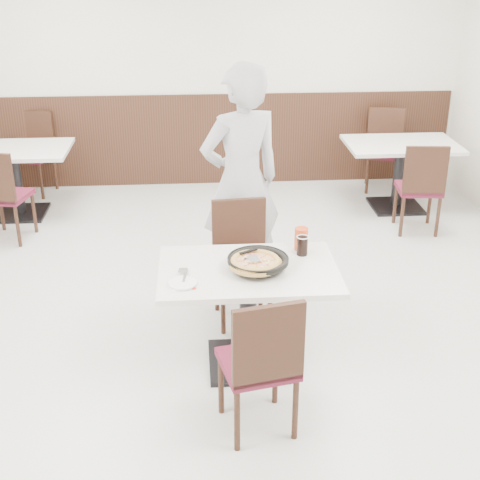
{
  "coord_description": "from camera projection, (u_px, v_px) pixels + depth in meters",
  "views": [
    {
      "loc": [
        -0.18,
        -4.42,
        2.75
      ],
      "look_at": [
        0.12,
        -0.3,
        0.9
      ],
      "focal_mm": 50.0,
      "sensor_mm": 36.0,
      "label": 1
    }
  ],
  "objects": [
    {
      "name": "floor",
      "position": [
        222.0,
        331.0,
        5.15
      ],
      "size": [
        7.0,
        7.0,
        0.0
      ],
      "primitive_type": "plane",
      "color": "#B6B6B1",
      "rests_on": "ground"
    },
    {
      "name": "wall_back",
      "position": [
        207.0,
        68.0,
        7.77
      ],
      "size": [
        6.0,
        0.04,
        2.8
      ],
      "primitive_type": "cube",
      "color": "silver",
      "rests_on": "floor"
    },
    {
      "name": "wainscot_back",
      "position": [
        208.0,
        140.0,
        8.1
      ],
      "size": [
        5.9,
        0.03,
        1.1
      ],
      "primitive_type": "cube",
      "color": "black",
      "rests_on": "floor"
    },
    {
      "name": "main_table",
      "position": [
        248.0,
        317.0,
        4.61
      ],
      "size": [
        1.26,
        0.89,
        0.75
      ],
      "primitive_type": null,
      "rotation": [
        0.0,
        0.0,
        0.08
      ],
      "color": "silver",
      "rests_on": "floor"
    },
    {
      "name": "chair_near",
      "position": [
        258.0,
        360.0,
        3.96
      ],
      "size": [
        0.5,
        0.5,
        0.95
      ],
      "primitive_type": null,
      "rotation": [
        0.0,
        0.0,
        0.22
      ],
      "color": "black",
      "rests_on": "floor"
    },
    {
      "name": "chair_far",
      "position": [
        243.0,
        266.0,
        5.12
      ],
      "size": [
        0.46,
        0.46,
        0.95
      ],
      "primitive_type": null,
      "rotation": [
        0.0,
        0.0,
        3.23
      ],
      "color": "black",
      "rests_on": "floor"
    },
    {
      "name": "trivet",
      "position": [
        256.0,
        268.0,
        4.43
      ],
      "size": [
        0.13,
        0.13,
        0.04
      ],
      "primitive_type": "cylinder",
      "rotation": [
        0.0,
        0.0,
        0.08
      ],
      "color": "black",
      "rests_on": "main_table"
    },
    {
      "name": "pizza_pan",
      "position": [
        258.0,
        264.0,
        4.43
      ],
      "size": [
        0.4,
        0.4,
        0.01
      ],
      "primitive_type": "cylinder",
      "rotation": [
        0.0,
        0.0,
        0.08
      ],
      "color": "black",
      "rests_on": "trivet"
    },
    {
      "name": "pizza",
      "position": [
        255.0,
        264.0,
        4.39
      ],
      "size": [
        0.38,
        0.38,
        0.02
      ],
      "primitive_type": "cylinder",
      "rotation": [
        0.0,
        0.0,
        0.08
      ],
      "color": "tan",
      "rests_on": "pizza_pan"
    },
    {
      "name": "pizza_server",
      "position": [
        254.0,
        259.0,
        4.38
      ],
      "size": [
        0.09,
        0.1,
        0.0
      ],
      "primitive_type": "cube",
      "rotation": [
        0.0,
        0.0,
        0.25
      ],
      "color": "silver",
      "rests_on": "pizza"
    },
    {
      "name": "napkin",
      "position": [
        180.0,
        285.0,
        4.24
      ],
      "size": [
        0.17,
        0.17,
        0.0
      ],
      "primitive_type": "cube",
      "rotation": [
        0.0,
        0.0,
        0.22
      ],
      "color": "white",
      "rests_on": "main_table"
    },
    {
      "name": "side_plate",
      "position": [
        183.0,
        283.0,
        4.25
      ],
      "size": [
        0.2,
        0.2,
        0.01
      ],
      "primitive_type": "cylinder",
      "rotation": [
        0.0,
        0.0,
        0.08
      ],
      "color": "white",
      "rests_on": "napkin"
    },
    {
      "name": "fork",
      "position": [
        185.0,
        276.0,
        4.33
      ],
      "size": [
        0.04,
        0.18,
        0.0
      ],
      "primitive_type": "cube",
      "rotation": [
        0.0,
        0.0,
        -0.13
      ],
      "color": "silver",
      "rests_on": "side_plate"
    },
    {
      "name": "cola_glass",
      "position": [
        302.0,
        246.0,
        4.63
      ],
      "size": [
        0.08,
        0.08,
        0.13
      ],
      "primitive_type": "cylinder",
      "rotation": [
        0.0,
        0.0,
        0.08
      ],
      "color": "black",
      "rests_on": "main_table"
    },
    {
      "name": "red_cup",
      "position": [
        301.0,
        239.0,
        4.71
      ],
      "size": [
        0.1,
        0.1,
        0.16
      ],
      "primitive_type": "cylinder",
      "rotation": [
        0.0,
        0.0,
        0.08
      ],
      "color": "red",
      "rests_on": "main_table"
    },
    {
      "name": "diner_person",
      "position": [
        241.0,
        182.0,
        5.4
      ],
      "size": [
        0.82,
        0.69,
        1.93
      ],
      "primitive_type": "imported",
      "rotation": [
        0.0,
        0.0,
        3.52
      ],
      "color": "#B8B8BC",
      "rests_on": "floor"
    },
    {
      "name": "bg_table_left",
      "position": [
        16.0,
        182.0,
        7.2
      ],
      "size": [
        1.25,
        0.87,
        0.75
      ],
      "primitive_type": null,
      "rotation": [
        0.0,
        0.0,
        -0.06
      ],
      "color": "silver",
      "rests_on": "floor"
    },
    {
      "name": "bg_chair_left_near",
      "position": [
        6.0,
        194.0,
        6.58
      ],
      "size": [
        0.51,
        0.51,
        0.95
      ],
      "primitive_type": null,
      "rotation": [
        0.0,
        0.0,
        -0.24
      ],
      "color": "black",
      "rests_on": "floor"
    },
    {
      "name": "bg_chair_left_far",
      "position": [
        32.0,
        154.0,
        7.8
      ],
      "size": [
        0.52,
        0.52,
        0.95
      ],
      "primitive_type": null,
      "rotation": [
        0.0,
        0.0,
        2.86
      ],
      "color": "black",
      "rests_on": "floor"
    },
    {
      "name": "bg_table_right",
      "position": [
        399.0,
        176.0,
        7.4
      ],
      "size": [
        1.23,
        0.84,
        0.75
      ],
      "primitive_type": null,
      "rotation": [
        0.0,
        0.0,
        0.04
      ],
      "color": "silver",
      "rests_on": "floor"
    },
    {
      "name": "bg_chair_right_near",
      "position": [
        419.0,
        186.0,
        6.78
      ],
      "size": [
        0.46,
        0.46,
        0.95
      ],
      "primitive_type": null,
      "rotation": [
        0.0,
        0.0,
        -0.1
      ],
      "color": "black",
      "rests_on": "floor"
    },
    {
      "name": "bg_chair_right_far",
      "position": [
        384.0,
        151.0,
        7.91
      ],
      "size": [
        0.51,
        0.51,
        0.95
      ],
      "primitive_type": null,
      "rotation": [
        0.0,
        0.0,
        2.91
      ],
      "color": "black",
      "rests_on": "floor"
    }
  ]
}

